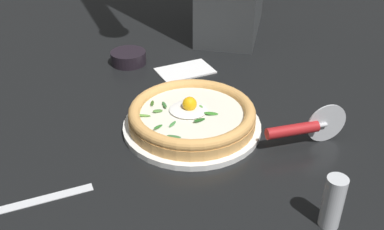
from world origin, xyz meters
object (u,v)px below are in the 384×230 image
object	(u,v)px
pepper_shaker	(333,202)
side_bowl	(128,58)
pizza	(192,115)
pizza_cutter	(303,128)
folded_napkin	(185,70)

from	to	relation	value
pepper_shaker	side_bowl	bearing A→B (deg)	-44.27
pizza	pizza_cutter	world-z (taller)	pizza_cutter
folded_napkin	pepper_shaker	world-z (taller)	pepper_shaker
pizza_cutter	folded_napkin	world-z (taller)	pizza_cutter
pepper_shaker	pizza_cutter	bearing A→B (deg)	-77.31
side_bowl	folded_napkin	size ratio (longest dim) A/B	0.67
side_bowl	pizza_cutter	bearing A→B (deg)	147.82
pizza	folded_napkin	xyz separation A→B (m)	(0.07, -0.25, -0.03)
pizza	pizza_cutter	size ratio (longest dim) A/B	1.70
pizza	side_bowl	distance (m)	0.36
pepper_shaker	folded_napkin	bearing A→B (deg)	-54.18
side_bowl	folded_napkin	xyz separation A→B (m)	(-0.16, 0.01, -0.01)
pizza	pepper_shaker	size ratio (longest dim) A/B	2.85
pizza_cutter	pepper_shaker	distance (m)	0.21
side_bowl	folded_napkin	world-z (taller)	side_bowl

